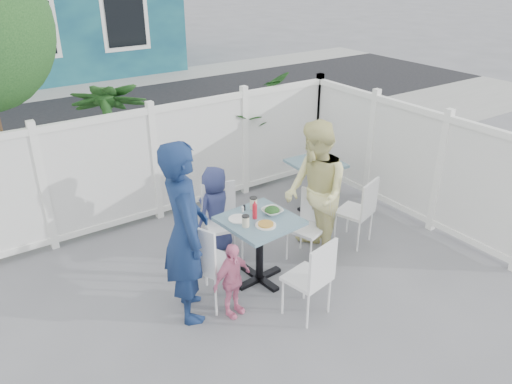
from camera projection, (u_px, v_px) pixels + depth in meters
ground at (247, 308)px, 5.28m from camera, size 80.00×80.00×0.00m
near_sidewalk at (118, 184)px, 8.10m from camera, size 24.00×2.60×0.01m
street at (57, 126)px, 10.86m from camera, size 24.00×5.00×0.01m
far_sidewalk at (26, 95)px, 13.16m from camera, size 24.00×1.60×0.01m
fence_back at (155, 166)px, 6.78m from camera, size 5.86×0.08×1.60m
fence_right at (403, 162)px, 6.91m from camera, size 0.08×3.66×1.60m
potted_shrub_a at (117, 144)px, 7.09m from camera, size 1.32×1.32×1.88m
potted_shrub_b at (242, 127)px, 8.11m from camera, size 1.98×1.91×1.68m
main_table at (260, 233)px, 5.48m from camera, size 0.82×0.82×0.80m
spare_table at (315, 173)px, 7.15m from camera, size 0.71×0.71×0.71m
chair_left at (204, 258)px, 5.09m from camera, size 0.59×0.60×1.00m
chair_right at (310, 220)px, 5.99m from camera, size 0.48×0.49×0.85m
chair_back at (222, 215)px, 6.03m from camera, size 0.51×0.50×0.92m
chair_near at (313, 274)px, 4.94m from camera, size 0.48×0.47×0.90m
chair_spare at (361, 207)px, 6.24m from camera, size 0.51×0.50×0.90m
man at (186, 233)px, 4.84m from camera, size 0.64×0.79×1.89m
woman at (315, 194)px, 5.81m from camera, size 0.92×1.02×1.73m
boy at (215, 210)px, 6.11m from camera, size 0.63×0.52×1.11m
toddler at (232, 280)px, 5.03m from camera, size 0.52×0.31×0.83m
plate_main at (266, 225)px, 5.26m from camera, size 0.22×0.22×0.01m
plate_side at (238, 219)px, 5.39m from camera, size 0.22×0.22×0.01m
salad_bowl at (272, 211)px, 5.50m from camera, size 0.22×0.22×0.05m
coffee_cup_a at (246, 222)px, 5.23m from camera, size 0.08×0.08×0.12m
coffee_cup_b at (253, 203)px, 5.60m from camera, size 0.08×0.08×0.12m
ketchup_bottle at (255, 212)px, 5.38m from camera, size 0.05×0.05×0.17m
salt_shaker at (243, 209)px, 5.53m from camera, size 0.03×0.03×0.06m
pepper_shaker at (244, 208)px, 5.57m from camera, size 0.03×0.03×0.06m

